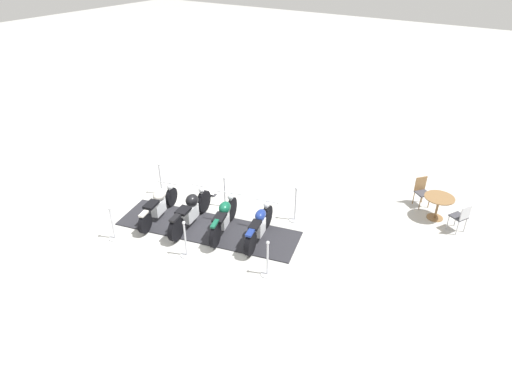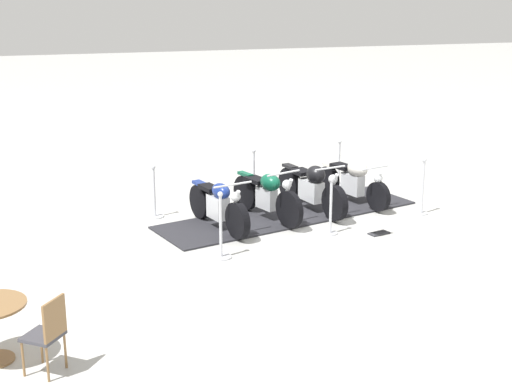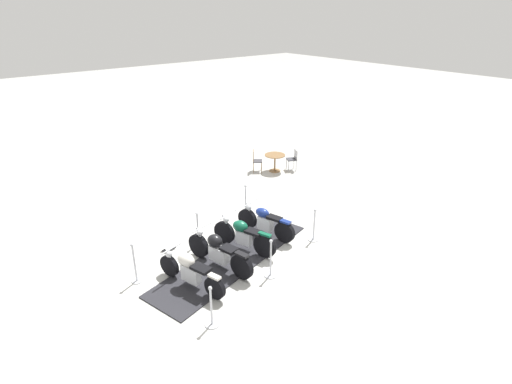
% 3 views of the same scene
% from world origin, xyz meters
% --- Properties ---
extents(ground_plane, '(80.00, 80.00, 0.00)m').
position_xyz_m(ground_plane, '(0.00, 0.00, 0.00)').
color(ground_plane, silver).
extents(display_platform, '(2.74, 5.63, 0.03)m').
position_xyz_m(display_platform, '(0.00, 0.00, 0.02)').
color(display_platform, '#28282D').
rests_on(display_platform, ground_plane).
extents(motorcycle_navy, '(2.06, 0.82, 0.98)m').
position_xyz_m(motorcycle_navy, '(-0.40, 1.57, 0.49)').
color(motorcycle_navy, black).
rests_on(motorcycle_navy, display_platform).
extents(motorcycle_forest, '(2.07, 0.89, 1.04)m').
position_xyz_m(motorcycle_forest, '(-0.15, 0.52, 0.53)').
color(motorcycle_forest, black).
rests_on(motorcycle_forest, display_platform).
extents(motorcycle_black, '(2.31, 0.75, 1.02)m').
position_xyz_m(motorcycle_black, '(0.10, -0.53, 0.51)').
color(motorcycle_black, black).
rests_on(motorcycle_black, display_platform).
extents(motorcycle_cream, '(2.15, 0.83, 0.91)m').
position_xyz_m(motorcycle_cream, '(0.34, -1.58, 0.51)').
color(motorcycle_cream, black).
rests_on(motorcycle_cream, display_platform).
extents(stanchion_right_rear, '(0.28, 0.28, 1.15)m').
position_xyz_m(stanchion_right_rear, '(-0.75, -2.56, 0.43)').
color(stanchion_right_rear, silver).
rests_on(stanchion_right_rear, ground_plane).
extents(stanchion_left_mid, '(0.36, 0.36, 1.12)m').
position_xyz_m(stanchion_left_mid, '(1.29, 0.31, 0.33)').
color(stanchion_left_mid, silver).
rests_on(stanchion_left_mid, ground_plane).
extents(stanchion_left_front, '(0.34, 0.34, 1.06)m').
position_xyz_m(stanchion_left_front, '(0.75, 2.56, 0.32)').
color(stanchion_left_front, silver).
rests_on(stanchion_left_front, ground_plane).
extents(stanchion_right_front, '(0.36, 0.36, 1.16)m').
position_xyz_m(stanchion_right_front, '(-1.83, 1.93, 0.35)').
color(stanchion_right_front, silver).
rests_on(stanchion_right_front, ground_plane).
extents(stanchion_left_rear, '(0.34, 0.34, 1.06)m').
position_xyz_m(stanchion_left_rear, '(1.83, -1.93, 0.32)').
color(stanchion_left_rear, silver).
rests_on(stanchion_left_rear, ground_plane).
extents(stanchion_right_mid, '(0.29, 0.29, 1.08)m').
position_xyz_m(stanchion_right_mid, '(-1.29, -0.31, 0.38)').
color(stanchion_right_mid, silver).
rests_on(stanchion_right_mid, ground_plane).
extents(info_placard, '(0.33, 0.43, 0.20)m').
position_xyz_m(info_placard, '(-1.59, -1.16, 0.07)').
color(info_placard, '#333338').
rests_on(info_placard, ground_plane).
extents(cafe_table, '(0.89, 0.89, 0.75)m').
position_xyz_m(cafe_table, '(-4.30, 5.50, 0.57)').
color(cafe_table, olive).
rests_on(cafe_table, ground_plane).
extents(cafe_chair_near_table, '(0.56, 0.56, 0.95)m').
position_xyz_m(cafe_chair_near_table, '(-4.83, 4.86, 0.54)').
color(cafe_chair_near_table, olive).
rests_on(cafe_chair_near_table, ground_plane).
extents(cafe_chair_across_table, '(0.54, 0.54, 0.92)m').
position_xyz_m(cafe_chair_across_table, '(-3.92, 6.22, 0.54)').
color(cafe_chair_across_table, '#B7B7BC').
rests_on(cafe_chair_across_table, ground_plane).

